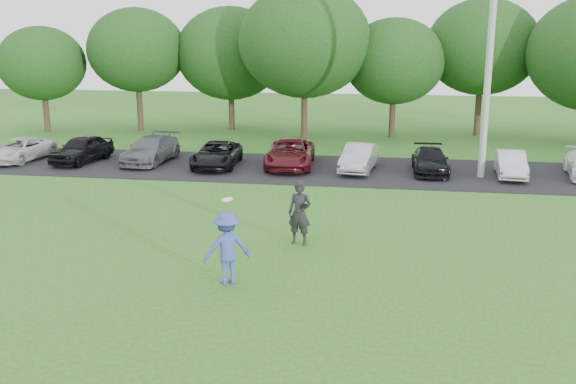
% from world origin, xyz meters
% --- Properties ---
extents(ground, '(100.00, 100.00, 0.00)m').
position_xyz_m(ground, '(0.00, 0.00, 0.00)').
color(ground, '#27671D').
rests_on(ground, ground).
extents(parking_lot, '(32.00, 6.50, 0.03)m').
position_xyz_m(parking_lot, '(0.00, 13.00, 0.01)').
color(parking_lot, black).
rests_on(parking_lot, ground).
extents(utility_pole, '(0.28, 0.28, 10.87)m').
position_xyz_m(utility_pole, '(6.78, 12.45, 5.43)').
color(utility_pole, '#A5A6A0').
rests_on(utility_pole, ground).
extents(frisbee_player, '(1.34, 1.16, 2.13)m').
position_xyz_m(frisbee_player, '(-0.82, -0.66, 0.90)').
color(frisbee_player, '#3D4AAC').
rests_on(frisbee_player, ground).
extents(camera_bystander, '(0.74, 0.55, 1.85)m').
position_xyz_m(camera_bystander, '(0.49, 2.57, 0.93)').
color(camera_bystander, black).
rests_on(camera_bystander, ground).
extents(parked_cars, '(30.50, 4.83, 1.26)m').
position_xyz_m(parked_cars, '(-1.71, 12.96, 0.60)').
color(parked_cars, silver).
rests_on(parked_cars, parking_lot).
extents(tree_row, '(42.39, 9.85, 8.64)m').
position_xyz_m(tree_row, '(1.51, 22.76, 4.91)').
color(tree_row, '#38281C').
rests_on(tree_row, ground).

